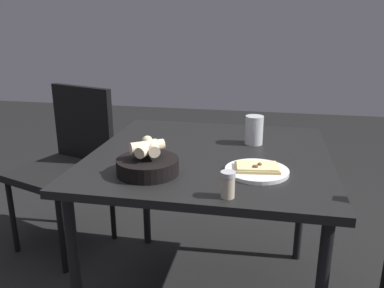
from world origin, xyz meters
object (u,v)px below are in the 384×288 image
at_px(pizza_plate, 257,170).
at_px(pepper_shaker, 228,186).
at_px(dining_table, 210,167).
at_px(bread_basket, 148,163).
at_px(chair_far, 70,156).
at_px(beer_glass, 254,132).

relative_size(pizza_plate, pepper_shaker, 2.72).
bearing_deg(pizza_plate, pepper_shaker, -20.07).
bearing_deg(pizza_plate, dining_table, -133.47).
bearing_deg(pizza_plate, bread_basket, -78.27).
xyz_separation_m(pizza_plate, chair_far, (-0.57, -1.04, -0.21)).
bearing_deg(chair_far, bread_basket, 45.67).
distance_m(dining_table, pepper_shaker, 0.44).
distance_m(bread_basket, chair_far, 0.96).
xyz_separation_m(dining_table, chair_far, (-0.38, -0.85, -0.14)).
height_order(pepper_shaker, chair_far, chair_far).
xyz_separation_m(dining_table, bread_basket, (0.27, -0.18, 0.10)).
bearing_deg(pepper_shaker, chair_far, -129.36).
height_order(dining_table, bread_basket, bread_basket).
distance_m(dining_table, pizza_plate, 0.28).
bearing_deg(dining_table, beer_glass, 133.39).
xyz_separation_m(pizza_plate, beer_glass, (-0.35, -0.03, 0.04)).
height_order(beer_glass, chair_far, chair_far).
bearing_deg(pepper_shaker, beer_glass, 174.64).
xyz_separation_m(pizza_plate, pepper_shaker, (0.22, -0.08, 0.03)).
bearing_deg(dining_table, pepper_shaker, 15.88).
distance_m(pepper_shaker, chair_far, 1.27).
bearing_deg(beer_glass, dining_table, -46.61).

